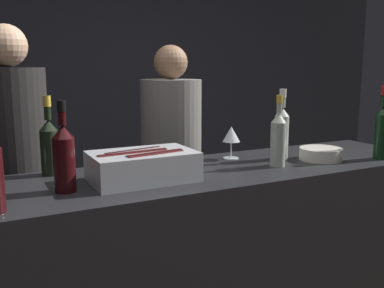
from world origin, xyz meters
TOP-DOWN VIEW (x-y plane):
  - wall_back_chalkboard at (0.00, 2.28)m, footprint 6.40×0.06m
  - bar_counter at (0.00, 0.31)m, footprint 2.55×0.61m
  - ice_bin_with_bottles at (-0.27, 0.26)m, footprint 0.42×0.27m
  - bowl_white at (0.68, 0.24)m, footprint 0.21×0.21m
  - wine_glass at (0.29, 0.47)m, footprint 0.09×0.09m
  - rose_wine_bottle at (0.40, 0.22)m, footprint 0.07×0.07m
  - red_wine_bottle_black_foil at (-0.58, 0.25)m, footprint 0.08×0.08m
  - white_wine_bottle at (0.51, 0.34)m, footprint 0.07×0.07m
  - red_wine_bottle_burgundy at (0.96, 0.12)m, footprint 0.07×0.07m
  - champagne_bottle at (-0.59, 0.54)m, footprint 0.08×0.08m
  - person_in_hoodie at (-0.70, 0.97)m, footprint 0.36×0.36m
  - person_blond_tee at (0.23, 1.09)m, footprint 0.38×0.38m

SIDE VIEW (x-z plane):
  - bar_counter at x=0.00m, z-range 0.00..1.07m
  - person_blond_tee at x=0.23m, z-range 0.09..1.75m
  - person_in_hoodie at x=-0.70m, z-range 0.10..1.84m
  - bowl_white at x=0.68m, z-range 1.07..1.13m
  - ice_bin_with_bottles at x=-0.27m, z-range 1.07..1.20m
  - wine_glass at x=0.29m, z-range 1.10..1.27m
  - champagne_bottle at x=-0.59m, z-range 1.03..1.37m
  - rose_wine_bottle at x=0.40m, z-range 1.03..1.37m
  - red_wine_bottle_black_foil at x=-0.58m, z-range 1.03..1.37m
  - white_wine_bottle at x=0.51m, z-range 1.04..1.39m
  - red_wine_bottle_burgundy at x=0.96m, z-range 1.04..1.41m
  - wall_back_chalkboard at x=0.00m, z-range 0.00..2.80m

